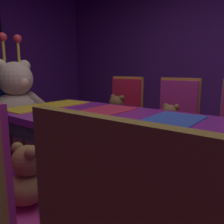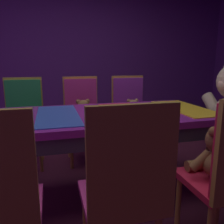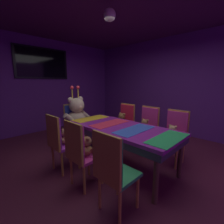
{
  "view_description": "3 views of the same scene",
  "coord_description": "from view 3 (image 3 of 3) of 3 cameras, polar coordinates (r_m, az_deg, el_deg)",
  "views": [
    {
      "loc": [
        -1.26,
        -0.87,
        1.07
      ],
      "look_at": [
        0.22,
        0.28,
        0.72
      ],
      "focal_mm": 36.58,
      "sensor_mm": 36.0,
      "label": 1
    },
    {
      "loc": [
        1.83,
        -0.33,
        1.15
      ],
      "look_at": [
        -0.12,
        0.19,
        0.72
      ],
      "focal_mm": 37.21,
      "sensor_mm": 36.0,
      "label": 2
    },
    {
      "loc": [
        -1.99,
        -1.72,
        1.5
      ],
      "look_at": [
        0.11,
        0.34,
        0.94
      ],
      "focal_mm": 25.01,
      "sensor_mm": 36.0,
      "label": 3
    }
  ],
  "objects": [
    {
      "name": "banquet_table",
      "position": [
        2.76,
        3.41,
        -7.05
      ],
      "size": [
        0.9,
        2.02,
        0.75
      ],
      "color": "purple",
      "rests_on": "ground_plane"
    },
    {
      "name": "teddy_right_1",
      "position": [
        3.35,
        11.8,
        -5.3
      ],
      "size": [
        0.24,
        0.31,
        0.29
      ],
      "rotation": [
        0.0,
        0.0,
        3.14
      ],
      "color": "olive",
      "rests_on": "chair_right_1"
    },
    {
      "name": "ground_plane",
      "position": [
        3.02,
        3.27,
        -18.89
      ],
      "size": [
        7.9,
        7.9,
        0.0
      ],
      "primitive_type": "plane",
      "color": "#591E33"
    },
    {
      "name": "chair_left_0",
      "position": [
        1.8,
        -0.24,
        -19.25
      ],
      "size": [
        0.42,
        0.41,
        0.98
      ],
      "color": "#268C4C",
      "rests_on": "ground_plane"
    },
    {
      "name": "teddy_left_1",
      "position": [
        2.33,
        -9.1,
        -12.46
      ],
      "size": [
        0.23,
        0.3,
        0.28
      ],
      "color": "olive",
      "rests_on": "chair_left_1"
    },
    {
      "name": "wall_back",
      "position": [
        5.31,
        -23.87,
        8.85
      ],
      "size": [
        5.2,
        0.12,
        2.8
      ],
      "primitive_type": "cube",
      "color": "#59267F",
      "rests_on": "ground_plane"
    },
    {
      "name": "chair_left_1",
      "position": [
        2.25,
        -12.12,
        -13.01
      ],
      "size": [
        0.42,
        0.41,
        0.98
      ],
      "color": "#CC338C",
      "rests_on": "ground_plane"
    },
    {
      "name": "teddy_right_2",
      "position": [
        3.7,
        3.51,
        -3.24
      ],
      "size": [
        0.27,
        0.35,
        0.33
      ],
      "rotation": [
        0.0,
        0.0,
        3.14
      ],
      "color": "brown",
      "rests_on": "chair_right_2"
    },
    {
      "name": "teddy_left_2",
      "position": [
        2.81,
        -16.51,
        -8.9
      ],
      "size": [
        0.22,
        0.28,
        0.26
      ],
      "color": "#9E7247",
      "rests_on": "chair_left_2"
    },
    {
      "name": "pendant_light",
      "position": [
        2.92,
        -0.9,
        31.98
      ],
      "size": [
        0.2,
        0.2,
        0.2
      ],
      "primitive_type": "sphere",
      "color": "white"
    },
    {
      "name": "wall_tv",
      "position": [
        5.25,
        -24.03,
        15.95
      ],
      "size": [
        1.54,
        0.06,
        0.89
      ],
      "color": "black"
    },
    {
      "name": "chair_right_1",
      "position": [
        3.46,
        13.11,
        -4.57
      ],
      "size": [
        0.42,
        0.41,
        0.98
      ],
      "rotation": [
        0.0,
        0.0,
        3.14
      ],
      "color": "#CC338C",
      "rests_on": "ground_plane"
    },
    {
      "name": "chair_right_0",
      "position": [
        3.19,
        22.16,
        -6.41
      ],
      "size": [
        0.42,
        0.41,
        0.98
      ],
      "rotation": [
        0.0,
        0.0,
        3.14
      ],
      "color": "#CC338C",
      "rests_on": "ground_plane"
    },
    {
      "name": "king_teddy_bear",
      "position": [
        3.74,
        -12.58,
        -0.71
      ],
      "size": [
        0.75,
        0.58,
        0.96
      ],
      "rotation": [
        0.0,
        0.0,
        -1.57
      ],
      "color": "beige",
      "rests_on": "throne_chair"
    },
    {
      "name": "wall_right",
      "position": [
        4.9,
        24.19,
        8.73
      ],
      "size": [
        0.12,
        6.4,
        2.8
      ],
      "primitive_type": "cube",
      "color": "#59267F",
      "rests_on": "ground_plane"
    },
    {
      "name": "throne_chair",
      "position": [
        3.92,
        -13.86,
        -2.78
      ],
      "size": [
        0.41,
        0.42,
        0.98
      ],
      "rotation": [
        0.0,
        0.0,
        -1.57
      ],
      "color": "#2D47B2",
      "rests_on": "ground_plane"
    },
    {
      "name": "teddy_right_0",
      "position": [
        3.07,
        21.1,
        -7.4
      ],
      "size": [
        0.23,
        0.29,
        0.27
      ],
      "rotation": [
        0.0,
        0.0,
        3.14
      ],
      "color": "tan",
      "rests_on": "chair_right_0"
    },
    {
      "name": "chair_right_2",
      "position": [
        3.81,
        4.96,
        -2.91
      ],
      "size": [
        0.42,
        0.41,
        0.98
      ],
      "rotation": [
        0.0,
        0.0,
        3.14
      ],
      "color": "red",
      "rests_on": "ground_plane"
    },
    {
      "name": "chair_left_2",
      "position": [
        2.74,
        -19.16,
        -9.01
      ],
      "size": [
        0.42,
        0.41,
        0.98
      ],
      "color": "purple",
      "rests_on": "ground_plane"
    }
  ]
}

